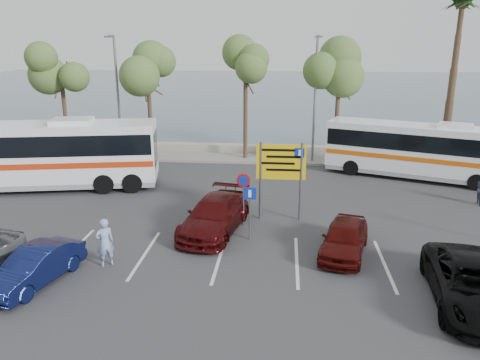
# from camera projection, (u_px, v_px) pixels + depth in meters

# --- Properties ---
(ground) EXTENTS (120.00, 120.00, 0.00)m
(ground) POSITION_uv_depth(u_px,v_px,m) (253.00, 248.00, 18.50)
(ground) COLOR #373739
(ground) RESTS_ON ground
(kerb_strip) EXTENTS (44.00, 2.40, 0.15)m
(kerb_strip) POSITION_uv_depth(u_px,v_px,m) (267.00, 159.00, 31.81)
(kerb_strip) COLOR gray
(kerb_strip) RESTS_ON ground
(seawall) EXTENTS (48.00, 0.80, 0.60)m
(seawall) POSITION_uv_depth(u_px,v_px,m) (268.00, 149.00, 33.65)
(seawall) COLOR #A09580
(seawall) RESTS_ON ground
(sea) EXTENTS (140.00, 140.00, 0.00)m
(sea) POSITION_uv_depth(u_px,v_px,m) (279.00, 90.00, 75.66)
(sea) COLOR #3F5264
(sea) RESTS_ON ground
(tree_far_left) EXTENTS (3.20, 3.20, 7.60)m
(tree_far_left) POSITION_uv_depth(u_px,v_px,m) (60.00, 64.00, 31.28)
(tree_far_left) COLOR #382619
(tree_far_left) RESTS_ON kerb_strip
(tree_left) EXTENTS (3.20, 3.20, 7.20)m
(tree_left) POSITION_uv_depth(u_px,v_px,m) (148.00, 69.00, 30.83)
(tree_left) COLOR #382619
(tree_left) RESTS_ON kerb_strip
(tree_mid) EXTENTS (3.20, 3.20, 8.00)m
(tree_mid) POSITION_uv_depth(u_px,v_px,m) (246.00, 59.00, 30.04)
(tree_mid) COLOR #382619
(tree_mid) RESTS_ON kerb_strip
(tree_right) EXTENTS (3.20, 3.20, 7.40)m
(tree_right) POSITION_uv_depth(u_px,v_px,m) (340.00, 68.00, 29.64)
(tree_right) COLOR #382619
(tree_right) RESTS_ON kerb_strip
(palm_tree) EXTENTS (4.80, 4.80, 11.20)m
(palm_tree) POSITION_uv_depth(u_px,v_px,m) (462.00, 5.00, 27.92)
(palm_tree) COLOR #382619
(palm_tree) RESTS_ON kerb_strip
(street_lamp_left) EXTENTS (0.45, 1.15, 8.01)m
(street_lamp_left) POSITION_uv_depth(u_px,v_px,m) (117.00, 91.00, 30.96)
(street_lamp_left) COLOR slate
(street_lamp_left) RESTS_ON kerb_strip
(street_lamp_right) EXTENTS (0.45, 1.15, 8.01)m
(street_lamp_right) POSITION_uv_depth(u_px,v_px,m) (315.00, 93.00, 29.77)
(street_lamp_right) COLOR slate
(street_lamp_right) RESTS_ON kerb_strip
(direction_sign) EXTENTS (2.20, 0.12, 3.60)m
(direction_sign) POSITION_uv_depth(u_px,v_px,m) (281.00, 168.00, 20.75)
(direction_sign) COLOR slate
(direction_sign) RESTS_ON ground
(sign_no_stop) EXTENTS (0.60, 0.08, 2.35)m
(sign_no_stop) POSITION_uv_depth(u_px,v_px,m) (243.00, 191.00, 20.37)
(sign_no_stop) COLOR slate
(sign_no_stop) RESTS_ON ground
(sign_parking) EXTENTS (0.50, 0.07, 2.25)m
(sign_parking) POSITION_uv_depth(u_px,v_px,m) (250.00, 206.00, 18.84)
(sign_parking) COLOR slate
(sign_parking) RESTS_ON ground
(lane_markings) EXTENTS (12.02, 4.20, 0.01)m
(lane_markings) POSITION_uv_depth(u_px,v_px,m) (221.00, 258.00, 17.65)
(lane_markings) COLOR silver
(lane_markings) RESTS_ON ground
(coach_bus_left) EXTENTS (12.65, 5.00, 3.86)m
(coach_bus_left) POSITION_uv_depth(u_px,v_px,m) (40.00, 157.00, 25.27)
(coach_bus_left) COLOR white
(coach_bus_left) RESTS_ON ground
(coach_bus_right) EXTENTS (10.96, 5.95, 3.38)m
(coach_bus_right) POSITION_uv_depth(u_px,v_px,m) (422.00, 153.00, 27.21)
(coach_bus_right) COLOR white
(coach_bus_right) RESTS_ON ground
(car_blue) EXTENTS (2.19, 3.97, 1.24)m
(car_blue) POSITION_uv_depth(u_px,v_px,m) (35.00, 267.00, 15.63)
(car_blue) COLOR #0F1847
(car_blue) RESTS_ON ground
(car_maroon) EXTENTS (2.95, 5.34, 1.47)m
(car_maroon) POSITION_uv_depth(u_px,v_px,m) (215.00, 215.00, 19.87)
(car_maroon) COLOR #4B0C0D
(car_maroon) RESTS_ON ground
(car_red) EXTENTS (2.47, 4.13, 1.32)m
(car_red) POSITION_uv_depth(u_px,v_px,m) (344.00, 238.00, 17.80)
(car_red) COLOR #4B0D0A
(car_red) RESTS_ON ground
(suv_black) EXTENTS (2.91, 5.38, 1.43)m
(suv_black) POSITION_uv_depth(u_px,v_px,m) (473.00, 284.00, 14.32)
(suv_black) COLOR black
(suv_black) RESTS_ON ground
(pedestrian_near) EXTENTS (0.79, 0.75, 1.82)m
(pedestrian_near) POSITION_uv_depth(u_px,v_px,m) (105.00, 242.00, 16.81)
(pedestrian_near) COLOR #869BC3
(pedestrian_near) RESTS_ON ground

